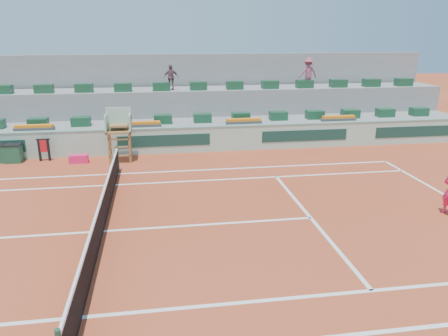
# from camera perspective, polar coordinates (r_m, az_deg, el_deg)

# --- Properties ---
(ground) EXTENTS (90.00, 90.00, 0.00)m
(ground) POSITION_cam_1_polar(r_m,az_deg,el_deg) (13.52, -15.48, -7.98)
(ground) COLOR #A73D20
(ground) RESTS_ON ground
(seating_tier_lower) EXTENTS (36.00, 4.00, 1.20)m
(seating_tier_lower) POSITION_cam_1_polar(r_m,az_deg,el_deg) (23.47, -12.84, 4.57)
(seating_tier_lower) COLOR gray
(seating_tier_lower) RESTS_ON ground
(seating_tier_upper) EXTENTS (36.00, 2.40, 2.60)m
(seating_tier_upper) POSITION_cam_1_polar(r_m,az_deg,el_deg) (24.90, -12.72, 6.95)
(seating_tier_upper) COLOR gray
(seating_tier_upper) RESTS_ON ground
(stadium_back_wall) EXTENTS (36.00, 0.40, 4.40)m
(stadium_back_wall) POSITION_cam_1_polar(r_m,az_deg,el_deg) (26.34, -12.64, 9.49)
(stadium_back_wall) COLOR gray
(stadium_back_wall) RESTS_ON ground
(player_bag) EXTENTS (0.82, 0.37, 0.37)m
(player_bag) POSITION_cam_1_polar(r_m,az_deg,el_deg) (20.63, -18.45, 1.14)
(player_bag) COLOR #FE2169
(player_bag) RESTS_ON ground
(spectator_mid) EXTENTS (0.84, 0.47, 1.36)m
(spectator_mid) POSITION_cam_1_polar(r_m,az_deg,el_deg) (24.12, -6.93, 11.67)
(spectator_mid) COLOR #724C54
(spectator_mid) RESTS_ON seating_tier_upper
(spectator_right) EXTENTS (1.15, 0.76, 1.67)m
(spectator_right) POSITION_cam_1_polar(r_m,az_deg,el_deg) (25.35, 10.91, 12.12)
(spectator_right) COLOR #9A4D60
(spectator_right) RESTS_ON seating_tier_upper
(court_lines) EXTENTS (23.89, 11.09, 0.01)m
(court_lines) POSITION_cam_1_polar(r_m,az_deg,el_deg) (13.52, -15.49, -7.96)
(court_lines) COLOR white
(court_lines) RESTS_ON ground
(tennis_net) EXTENTS (0.10, 11.97, 1.10)m
(tennis_net) POSITION_cam_1_polar(r_m,az_deg,el_deg) (13.31, -15.67, -5.93)
(tennis_net) COLOR black
(tennis_net) RESTS_ON ground
(advertising_hoarding) EXTENTS (36.00, 0.34, 1.26)m
(advertising_hoarding) POSITION_cam_1_polar(r_m,az_deg,el_deg) (21.32, -13.15, 3.36)
(advertising_hoarding) COLOR #A5D0B9
(advertising_hoarding) RESTS_ON ground
(umpire_chair) EXTENTS (1.10, 0.90, 2.40)m
(umpire_chair) POSITION_cam_1_polar(r_m,az_deg,el_deg) (20.15, -13.58, 5.18)
(umpire_chair) COLOR olive
(umpire_chair) RESTS_ON ground
(seat_row_lower) EXTENTS (32.90, 0.60, 0.44)m
(seat_row_lower) POSITION_cam_1_polar(r_m,az_deg,el_deg) (22.43, -13.12, 6.10)
(seat_row_lower) COLOR #18482B
(seat_row_lower) RESTS_ON seating_tier_lower
(seat_row_upper) EXTENTS (32.90, 0.60, 0.44)m
(seat_row_upper) POSITION_cam_1_polar(r_m,az_deg,el_deg) (24.08, -13.05, 10.25)
(seat_row_upper) COLOR #18482B
(seat_row_upper) RESTS_ON seating_tier_upper
(flower_planters) EXTENTS (26.80, 0.36, 0.28)m
(flower_planters) POSITION_cam_1_polar(r_m,az_deg,el_deg) (21.83, -17.18, 5.25)
(flower_planters) COLOR #494949
(flower_planters) RESTS_ON seating_tier_lower
(drink_cooler_a) EXTENTS (0.75, 0.65, 0.84)m
(drink_cooler_a) POSITION_cam_1_polar(r_m,az_deg,el_deg) (21.79, -25.82, 1.77)
(drink_cooler_a) COLOR #194B32
(drink_cooler_a) RESTS_ON ground
(towel_rack) EXTENTS (0.58, 0.10, 1.03)m
(towel_rack) POSITION_cam_1_polar(r_m,az_deg,el_deg) (21.39, -22.48, 2.43)
(towel_rack) COLOR black
(towel_rack) RESTS_ON ground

